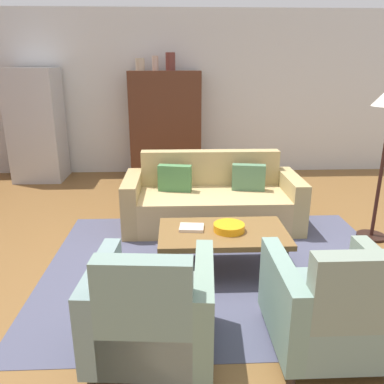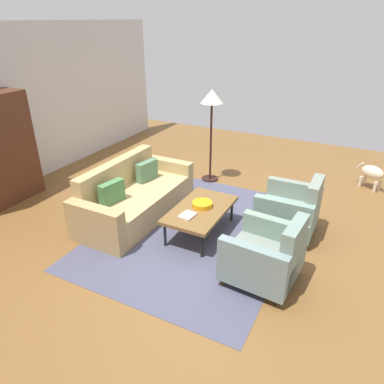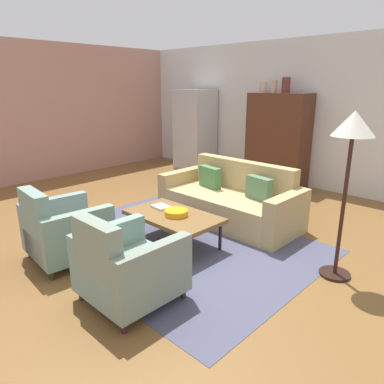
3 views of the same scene
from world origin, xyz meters
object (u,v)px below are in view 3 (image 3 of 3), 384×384
couch (232,202)px  coffee_table (173,217)px  cabinet (278,140)px  refrigerator (195,130)px  armchair_left (62,232)px  vase_tall (263,87)px  vase_small (286,85)px  vase_round (274,86)px  floor_lamp (352,140)px  book_stack (161,207)px  fruit_bowl (176,213)px  armchair_right (125,269)px

couch → coffee_table: 1.19m
cabinet → refrigerator: size_ratio=0.97×
armchair_left → refrigerator: refrigerator is taller
cabinet → vase_tall: size_ratio=9.17×
couch → vase_small: (-0.50, 2.21, 1.65)m
vase_round → floor_lamp: (2.55, -2.74, -0.47)m
coffee_table → book_stack: bearing=169.2°
couch → book_stack: (-0.29, -1.13, 0.13)m
cabinet → vase_round: size_ratio=7.71×
armchair_left → book_stack: 1.26m
coffee_table → vase_small: vase_small is taller
fruit_bowl → floor_lamp: floor_lamp is taller
fruit_bowl → couch: bearing=92.6°
armchair_right → vase_small: 4.96m
fruit_bowl → book_stack: 0.35m
coffee_table → floor_lamp: (1.80, 0.66, 1.07)m
armchair_left → book_stack: size_ratio=3.62×
couch → armchair_left: size_ratio=2.39×
floor_lamp → vase_small: bearing=130.1°
vase_tall → vase_small: vase_small is taller
vase_small → floor_lamp: 3.61m
cabinet → floor_lamp: (2.40, -2.74, 0.54)m
armchair_right → vase_round: (-1.35, 4.57, 1.57)m
fruit_bowl → vase_round: (-0.81, 3.40, 1.48)m
refrigerator → cabinet: bearing=2.8°
coffee_table → vase_round: (-0.75, 3.40, 1.55)m
coffee_table → armchair_left: (-0.61, -1.17, -0.03)m
vase_tall → floor_lamp: size_ratio=0.11×
fruit_bowl → armchair_right: bearing=-65.0°
fruit_bowl → floor_lamp: bearing=20.8°
refrigerator → vase_small: bearing=2.5°
vase_round → refrigerator: bearing=-177.2°
fruit_bowl → book_stack: bearing=170.9°
cabinet → refrigerator: 2.16m
vase_tall → vase_small: (0.50, 0.00, 0.04)m
vase_small → refrigerator: bearing=-177.5°
armchair_right → refrigerator: bearing=126.9°
fruit_bowl → vase_round: vase_round is taller
couch → cabinet: size_ratio=1.17×
cabinet → vase_round: bearing=-178.2°
armchair_left → vase_round: (-0.15, 4.57, 1.57)m
cabinet → vase_small: vase_small is taller
book_stack → floor_lamp: (2.09, 0.61, 1.02)m
armchair_left → vase_small: bearing=93.2°
book_stack → refrigerator: bearing=127.2°
refrigerator → book_stack: bearing=-52.8°
vase_tall → vase_round: 0.25m
armchair_left → vase_tall: vase_tall is taller
vase_tall → refrigerator: (-1.76, -0.10, -0.97)m
fruit_bowl → refrigerator: size_ratio=0.16×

